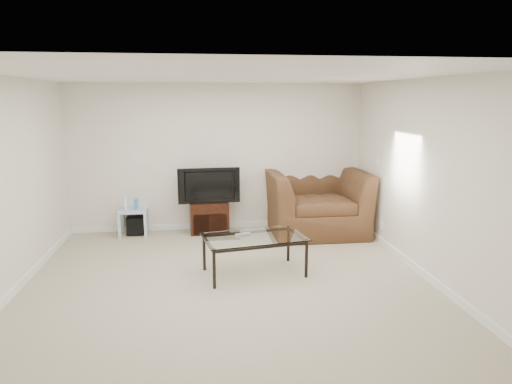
{
  "coord_description": "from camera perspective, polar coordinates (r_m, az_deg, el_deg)",
  "views": [
    {
      "loc": [
        -0.33,
        -5.3,
        2.24
      ],
      "look_at": [
        0.5,
        1.2,
        0.9
      ],
      "focal_mm": 32.0,
      "sensor_mm": 36.0,
      "label": 1
    }
  ],
  "objects": [
    {
      "name": "wall_back",
      "position": [
        7.87,
        -4.83,
        4.29
      ],
      "size": [
        5.0,
        0.02,
        2.5
      ],
      "primitive_type": "cube",
      "color": "silver",
      "rests_on": "ground"
    },
    {
      "name": "floor",
      "position": [
        5.76,
        -3.49,
        -11.34
      ],
      "size": [
        5.0,
        5.0,
        0.0
      ],
      "primitive_type": "plane",
      "color": "tan",
      "rests_on": "ground"
    },
    {
      "name": "television",
      "position": [
        7.68,
        -5.96,
        0.95
      ],
      "size": [
        0.97,
        0.25,
        0.59
      ],
      "primitive_type": "imported",
      "rotation": [
        0.0,
        0.0,
        0.06
      ],
      "color": "black",
      "rests_on": "tv_stand"
    },
    {
      "name": "coffee_table",
      "position": [
        5.97,
        -0.23,
        -7.9
      ],
      "size": [
        1.39,
        0.94,
        0.5
      ],
      "primitive_type": null,
      "rotation": [
        0.0,
        0.0,
        0.17
      ],
      "color": "black",
      "rests_on": "floor"
    },
    {
      "name": "plate_back",
      "position": [
        7.92,
        -15.02,
        3.99
      ],
      "size": [
        0.12,
        0.02,
        0.12
      ],
      "primitive_type": "cube",
      "color": "white",
      "rests_on": "wall_back"
    },
    {
      "name": "recliner",
      "position": [
        7.76,
        7.56,
        0.09
      ],
      "size": [
        1.63,
        1.06,
        1.42
      ],
      "primitive_type": "imported",
      "rotation": [
        0.0,
        0.0,
        0.0
      ],
      "color": "#503E20",
      "rests_on": "floor"
    },
    {
      "name": "side_table",
      "position": [
        7.92,
        -15.04,
        -3.61
      ],
      "size": [
        0.48,
        0.48,
        0.44
      ],
      "primitive_type": null,
      "rotation": [
        0.0,
        0.0,
        0.03
      ],
      "color": "#A5B9C7",
      "rests_on": "floor"
    },
    {
      "name": "remote",
      "position": [
        5.95,
        -1.63,
        -5.29
      ],
      "size": [
        0.21,
        0.11,
        0.02
      ],
      "primitive_type": "cube",
      "rotation": [
        0.0,
        0.0,
        0.27
      ],
      "color": "#B2B2B7",
      "rests_on": "coffee_table"
    },
    {
      "name": "game_console",
      "position": [
        7.84,
        -15.98,
        -1.38
      ],
      "size": [
        0.06,
        0.15,
        0.2
      ],
      "primitive_type": "cube",
      "rotation": [
        0.0,
        0.0,
        0.12
      ],
      "color": "white",
      "rests_on": "side_table"
    },
    {
      "name": "plate_right_outlet",
      "position": [
        7.43,
        15.32,
        -3.99
      ],
      "size": [
        0.02,
        0.08,
        0.12
      ],
      "primitive_type": "cube",
      "color": "white",
      "rests_on": "wall_right"
    },
    {
      "name": "wall_left",
      "position": [
        5.81,
        -29.07,
        0.27
      ],
      "size": [
        0.02,
        5.0,
        2.5
      ],
      "primitive_type": "cube",
      "color": "silver",
      "rests_on": "ground"
    },
    {
      "name": "subwoofer",
      "position": [
        7.95,
        -14.8,
        -4.02
      ],
      "size": [
        0.3,
        0.3,
        0.28
      ],
      "primitive_type": "cube",
      "rotation": [
        0.0,
        0.0,
        0.05
      ],
      "color": "black",
      "rests_on": "floor"
    },
    {
      "name": "plate_right_switch",
      "position": [
        7.52,
        14.84,
        3.61
      ],
      "size": [
        0.02,
        0.09,
        0.13
      ],
      "primitive_type": "cube",
      "color": "white",
      "rests_on": "wall_right"
    },
    {
      "name": "wall_right",
      "position": [
        6.09,
        20.54,
        1.46
      ],
      "size": [
        0.02,
        5.0,
        2.5
      ],
      "primitive_type": "cube",
      "color": "silver",
      "rests_on": "ground"
    },
    {
      "name": "ceiling",
      "position": [
        5.32,
        -3.83,
        14.33
      ],
      "size": [
        5.0,
        5.0,
        0.0
      ],
      "primitive_type": "plane",
      "color": "white",
      "rests_on": "ground"
    },
    {
      "name": "game_case",
      "position": [
        7.82,
        -14.77,
        -1.44
      ],
      "size": [
        0.06,
        0.13,
        0.18
      ],
      "primitive_type": "cube",
      "rotation": [
        0.0,
        0.0,
        -0.1
      ],
      "color": "#337FCC",
      "rests_on": "side_table"
    },
    {
      "name": "tv_stand",
      "position": [
        7.83,
        -5.89,
        -3.08
      ],
      "size": [
        0.67,
        0.49,
        0.54
      ],
      "primitive_type": null,
      "rotation": [
        0.0,
        0.0,
        0.06
      ],
      "color": "black",
      "rests_on": "floor"
    },
    {
      "name": "dvd_player",
      "position": [
        7.76,
        -5.9,
        -1.87
      ],
      "size": [
        0.34,
        0.25,
        0.05
      ],
      "primitive_type": "cube",
      "rotation": [
        0.0,
        0.0,
        0.06
      ],
      "color": "black",
      "rests_on": "tv_stand"
    }
  ]
}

